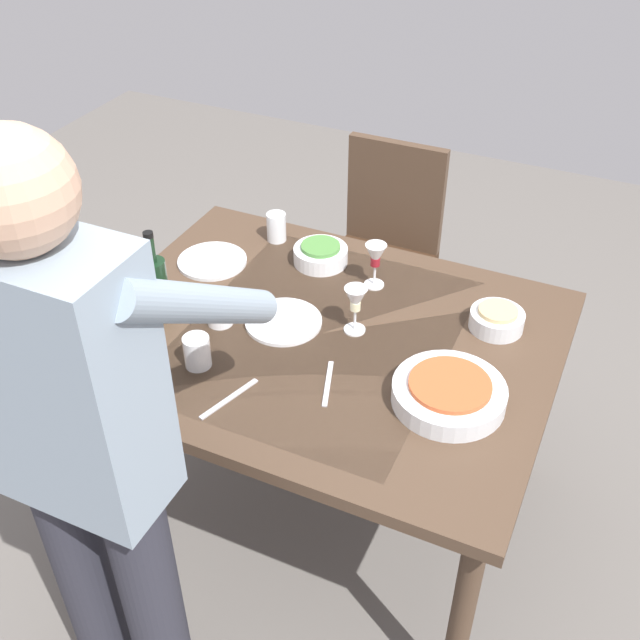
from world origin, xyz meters
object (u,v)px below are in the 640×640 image
chair_near (385,242)px  water_cup_far_left (197,352)px  wine_glass_right (375,258)px  dinner_plate_far (283,322)px  wine_bottle (156,287)px  dining_table (320,353)px  water_cup_near_left (219,311)px  side_bowl_salad (321,254)px  water_cup_near_right (276,227)px  side_bowl_bread (497,319)px  serving_bowl_pasta (449,393)px  person_server (89,452)px  dinner_plate_near (212,261)px  wine_glass_left (356,302)px

chair_near → water_cup_far_left: chair_near is taller
wine_glass_right → dinner_plate_far: size_ratio=0.66×
wine_bottle → dinner_plate_far: size_ratio=1.29×
dining_table → chair_near: bearing=-81.7°
wine_glass_right → water_cup_far_left: wine_glass_right is taller
dinner_plate_far → water_cup_near_left: bearing=23.5°
side_bowl_salad → water_cup_near_right: bearing=-19.0°
chair_near → side_bowl_bread: chair_near is taller
dining_table → serving_bowl_pasta: bearing=163.9°
person_server → water_cup_far_left: (0.08, -0.53, -0.16)m
dinner_plate_near → dinner_plate_far: size_ratio=1.00×
side_bowl_bread → dinner_plate_near: bearing=2.7°
wine_glass_left → side_bowl_salad: 0.39m
chair_near → dinner_plate_far: size_ratio=3.96×
person_server → side_bowl_salad: 1.16m
wine_glass_right → water_cup_near_left: size_ratio=1.70×
water_cup_far_left → dinner_plate_far: bearing=-115.7°
chair_near → serving_bowl_pasta: 1.21m
wine_glass_right → water_cup_far_left: size_ratio=1.60×
water_cup_near_right → dinner_plate_near: bearing=59.7°
wine_bottle → wine_glass_right: size_ratio=1.96×
side_bowl_bread → dinner_plate_near: (0.95, 0.05, -0.03)m
serving_bowl_pasta → side_bowl_bread: size_ratio=1.87×
wine_bottle → wine_glass_left: bearing=-161.8°
wine_glass_left → water_cup_near_left: 0.41m
water_cup_near_left → serving_bowl_pasta: (-0.72, 0.05, -0.01)m
wine_bottle → dinner_plate_near: (0.02, -0.33, -0.10)m
wine_glass_right → water_cup_near_right: wine_glass_right is taller
side_bowl_bread → water_cup_near_right: bearing=-12.1°
water_cup_far_left → dinner_plate_far: water_cup_far_left is taller
water_cup_near_right → dinner_plate_far: size_ratio=0.44×
water_cup_far_left → side_bowl_salad: size_ratio=0.53×
water_cup_near_left → water_cup_far_left: water_cup_far_left is taller
person_server → wine_bottle: size_ratio=5.71×
side_bowl_salad → dinner_plate_far: (-0.04, 0.35, -0.03)m
wine_bottle → side_bowl_salad: (-0.31, -0.48, -0.08)m
chair_near → wine_glass_right: 0.73m
serving_bowl_pasta → side_bowl_salad: 0.75m
dinner_plate_near → wine_bottle: bearing=92.7°
wine_glass_left → water_cup_far_left: size_ratio=1.60×
serving_bowl_pasta → dining_table: bearing=-16.1°
serving_bowl_pasta → wine_glass_right: bearing=-48.4°
water_cup_near_right → chair_near: bearing=-114.0°
side_bowl_bread → dining_table: bearing=27.8°
dinner_plate_near → water_cup_near_right: bearing=-120.3°
person_server → dinner_plate_far: (-0.04, -0.80, -0.20)m
water_cup_far_left → dinner_plate_near: water_cup_far_left is taller
chair_near → water_cup_near_right: bearing=66.0°
serving_bowl_pasta → dinner_plate_near: bearing=-19.4°
dining_table → wine_bottle: bearing=15.1°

